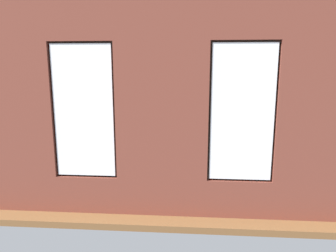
% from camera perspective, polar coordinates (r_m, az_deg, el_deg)
% --- Properties ---
extents(ground_plane, '(6.96, 5.72, 0.10)m').
position_cam_1_polar(ground_plane, '(7.02, 0.81, -7.44)').
color(ground_plane, brown).
extents(brick_wall_with_windows, '(6.36, 0.30, 3.28)m').
position_cam_1_polar(brick_wall_with_windows, '(4.23, -1.22, 3.86)').
color(brick_wall_with_windows, brown).
rests_on(brick_wall_with_windows, ground_plane).
extents(white_wall_right, '(0.10, 4.72, 3.28)m').
position_cam_1_polar(white_wall_right, '(7.39, -24.43, 5.88)').
color(white_wall_right, silver).
rests_on(white_wall_right, ground_plane).
extents(couch_by_window, '(1.77, 0.87, 0.80)m').
position_cam_1_polar(couch_by_window, '(5.17, 1.08, -9.77)').
color(couch_by_window, black).
rests_on(couch_by_window, ground_plane).
extents(couch_left, '(0.89, 1.82, 0.80)m').
position_cam_1_polar(couch_left, '(7.37, 20.58, -4.19)').
color(couch_left, black).
rests_on(couch_left, ground_plane).
extents(coffee_table, '(1.22, 0.72, 0.43)m').
position_cam_1_polar(coffee_table, '(6.68, -1.26, -4.60)').
color(coffee_table, olive).
rests_on(coffee_table, ground_plane).
extents(cup_ceramic, '(0.09, 0.09, 0.10)m').
position_cam_1_polar(cup_ceramic, '(6.66, -1.26, -3.68)').
color(cup_ceramic, '#4C4C51').
rests_on(cup_ceramic, coffee_table).
extents(candle_jar, '(0.08, 0.08, 0.12)m').
position_cam_1_polar(candle_jar, '(6.76, -2.48, -3.42)').
color(candle_jar, '#B7333D').
rests_on(candle_jar, coffee_table).
extents(table_plant_small, '(0.11, 0.11, 0.19)m').
position_cam_1_polar(table_plant_small, '(6.58, -4.53, -3.42)').
color(table_plant_small, '#47423D').
rests_on(table_plant_small, coffee_table).
extents(remote_silver, '(0.12, 0.18, 0.02)m').
position_cam_1_polar(remote_silver, '(6.76, 1.68, -3.81)').
color(remote_silver, '#B2B2B7').
rests_on(remote_silver, coffee_table).
extents(remote_gray, '(0.14, 0.17, 0.02)m').
position_cam_1_polar(remote_gray, '(6.55, -0.55, -4.28)').
color(remote_gray, '#59595B').
rests_on(remote_gray, coffee_table).
extents(media_console, '(1.21, 0.42, 0.50)m').
position_cam_1_polar(media_console, '(7.16, -22.84, -5.43)').
color(media_console, black).
rests_on(media_console, ground_plane).
extents(tv_flatscreen, '(1.01, 0.20, 0.72)m').
position_cam_1_polar(tv_flatscreen, '(7.03, -23.19, -0.62)').
color(tv_flatscreen, black).
rests_on(tv_flatscreen, media_console).
extents(papasan_chair, '(1.01, 1.01, 0.66)m').
position_cam_1_polar(papasan_chair, '(8.72, -1.62, -0.62)').
color(papasan_chair, olive).
rests_on(papasan_chair, ground_plane).
extents(potted_plant_near_tv, '(0.78, 0.78, 1.08)m').
position_cam_1_polar(potted_plant_near_tv, '(5.90, -23.00, -4.40)').
color(potted_plant_near_tv, '#47423D').
rests_on(potted_plant_near_tv, ground_plane).
extents(potted_plant_corner_near_left, '(0.44, 0.44, 0.78)m').
position_cam_1_polar(potted_plant_corner_near_left, '(8.96, 18.63, -0.28)').
color(potted_plant_corner_near_left, '#9E5638').
rests_on(potted_plant_corner_near_left, ground_plane).
extents(potted_plant_corner_far_left, '(0.83, 0.81, 1.43)m').
position_cam_1_polar(potted_plant_corner_far_left, '(5.42, 28.43, -6.20)').
color(potted_plant_corner_far_left, brown).
rests_on(potted_plant_corner_far_left, ground_plane).
extents(potted_plant_foreground_right, '(1.18, 1.04, 1.50)m').
position_cam_1_polar(potted_plant_foreground_right, '(9.07, -14.58, 1.80)').
color(potted_plant_foreground_right, beige).
rests_on(potted_plant_foreground_right, ground_plane).
extents(potted_plant_mid_room_small, '(0.38, 0.38, 0.59)m').
position_cam_1_polar(potted_plant_mid_room_small, '(7.55, 5.58, -2.50)').
color(potted_plant_mid_room_small, brown).
rests_on(potted_plant_mid_room_small, ground_plane).
extents(potted_plant_between_couches, '(0.73, 0.80, 1.28)m').
position_cam_1_polar(potted_plant_between_couches, '(5.21, 16.12, -6.13)').
color(potted_plant_between_couches, gray).
rests_on(potted_plant_between_couches, ground_plane).
extents(potted_plant_by_left_couch, '(0.37, 0.37, 0.50)m').
position_cam_1_polar(potted_plant_by_left_couch, '(8.55, 15.52, -1.84)').
color(potted_plant_by_left_couch, brown).
rests_on(potted_plant_by_left_couch, ground_plane).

